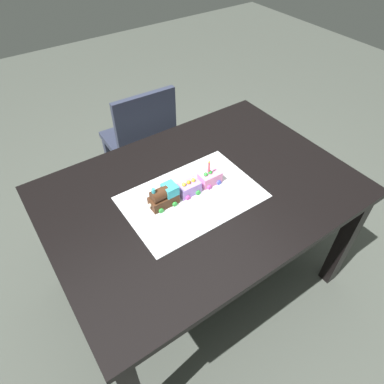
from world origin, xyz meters
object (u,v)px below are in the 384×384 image
Objects in this scene: dining_table at (201,205)px; birthday_candle at (209,166)px; chair at (141,140)px; cake_car_gondola_lavender at (189,188)px; cake_locomotive at (164,197)px; cake_car_hopper_bubblegum at (210,178)px.

birthday_candle is at bearing 14.64° from dining_table.
chair is at bearing 82.52° from dining_table.
cake_locomotive is at bearing -180.00° from cake_car_gondola_lavender.
cake_car_gondola_lavender and cake_car_hopper_bubblegum have the same top height.
dining_table is 21.89× the size of birthday_candle.
dining_table is 1.63× the size of chair.
cake_car_gondola_lavender is (-0.06, 0.01, 0.14)m from dining_table.
cake_locomotive is 0.25m from birthday_candle.
dining_table is at bearing -11.22° from cake_car_gondola_lavender.
dining_table is 0.15m from cake_car_gondola_lavender.
birthday_candle reaches higher than dining_table.
cake_locomotive is 0.13m from cake_car_gondola_lavender.
cake_car_hopper_bubblegum is at bearing 0.00° from cake_car_gondola_lavender.
dining_table is at bearing -167.22° from cake_car_hopper_bubblegum.
cake_car_gondola_lavender is 0.12m from cake_car_hopper_bubblegum.
chair is 6.14× the size of cake_locomotive.
cake_car_gondola_lavender is at bearing 80.27° from chair.
chair is at bearing 69.86° from cake_locomotive.
dining_table is 0.85m from chair.
cake_locomotive is 1.40× the size of cake_car_hopper_bubblegum.
chair is 0.89m from cake_car_gondola_lavender.
dining_table is 0.15m from cake_car_hopper_bubblegum.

